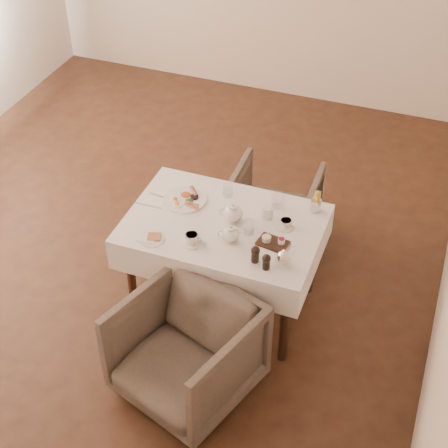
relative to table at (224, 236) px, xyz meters
name	(u,v)px	position (x,y,z in m)	size (l,w,h in m)	color
table	(224,236)	(0.00, 0.00, 0.00)	(1.28, 0.88, 0.75)	black
armchair_near	(186,352)	(0.04, -0.78, -0.29)	(0.74, 0.77, 0.70)	#4C4138
armchair_far	(274,206)	(0.11, 0.85, -0.34)	(0.65, 0.67, 0.61)	#4C4138
breakfast_plate	(185,199)	(-0.33, 0.13, 0.13)	(0.29, 0.29, 0.04)	white
side_plate	(151,238)	(-0.37, -0.32, 0.12)	(0.17, 0.17, 0.02)	white
teapot_centre	(233,212)	(0.05, 0.04, 0.19)	(0.17, 0.14, 0.14)	white
teapot_front	(231,233)	(0.10, -0.15, 0.18)	(0.15, 0.12, 0.12)	white
creamer	(268,213)	(0.25, 0.15, 0.16)	(0.07, 0.07, 0.08)	white
teacup_near	(192,239)	(-0.12, -0.26, 0.15)	(0.14, 0.14, 0.07)	white
teacup_far	(286,224)	(0.39, 0.10, 0.14)	(0.12, 0.12, 0.06)	white
glass_left	(228,190)	(-0.07, 0.28, 0.16)	(0.07, 0.07, 0.09)	silver
glass_mid	(249,227)	(0.19, -0.04, 0.17)	(0.07, 0.07, 0.10)	silver
glass_right	(277,201)	(0.28, 0.28, 0.17)	(0.07, 0.07, 0.10)	silver
condiment_board	(273,242)	(0.36, -0.09, 0.13)	(0.21, 0.16, 0.05)	black
pepper_mill_left	(255,254)	(0.31, -0.28, 0.17)	(0.06, 0.06, 0.12)	black
pepper_mill_right	(266,262)	(0.39, -0.32, 0.17)	(0.05, 0.05, 0.11)	black
silver_pot	(283,257)	(0.48, -0.24, 0.17)	(0.10, 0.08, 0.11)	white
fries_cup	(316,202)	(0.53, 0.33, 0.19)	(0.07, 0.07, 0.16)	silver
cutlery_fork	(161,197)	(-0.50, 0.11, 0.12)	(0.01, 0.18, 0.00)	silver
cutlery_knife	(148,206)	(-0.54, -0.01, 0.12)	(0.02, 0.19, 0.00)	silver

